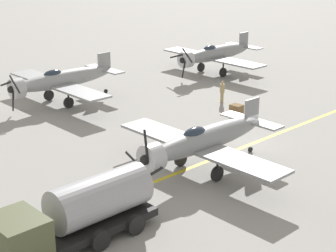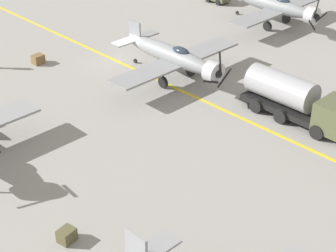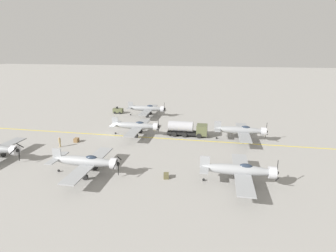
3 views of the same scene
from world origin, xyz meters
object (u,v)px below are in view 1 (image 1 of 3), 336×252
Objects in this scene: fuel_tanker at (76,214)px; supply_crate_mid_lane at (236,109)px; airplane_mid_right at (61,80)px; ground_crew_walking at (222,91)px; airplane_mid_center at (203,140)px; airplane_near_right at (215,54)px.

supply_crate_mid_lane is (7.54, -20.28, -1.13)m from fuel_tanker.
airplane_mid_right is at bearing -31.48° from fuel_tanker.
ground_crew_walking is 3.37m from supply_crate_mid_lane.
airplane_mid_center is at bearing 126.93° from ground_crew_walking.
supply_crate_mid_lane is at bearing 125.47° from airplane_near_right.
fuel_tanker reaches higher than supply_crate_mid_lane.
ground_crew_walking is at bearing -124.76° from airplane_mid_right.
airplane_mid_right is 17.85m from airplane_mid_center.
airplane_mid_right is 22.81m from fuel_tanker.
airplane_mid_right is (1.76, 16.94, -0.00)m from airplane_near_right.
fuel_tanker is 8.70× the size of supply_crate_mid_lane.
airplane_mid_center reaches higher than airplane_mid_right.
supply_crate_mid_lane is at bearing -75.69° from airplane_mid_center.
ground_crew_walking is (10.46, -21.86, -0.51)m from fuel_tanker.
airplane_mid_center is 1.50× the size of fuel_tanker.
supply_crate_mid_lane is (-2.92, 1.57, -0.62)m from ground_crew_walking.
supply_crate_mid_lane is at bearing -69.61° from fuel_tanker.
airplane_mid_right is at bearing 47.87° from ground_crew_walking.
ground_crew_walking is (8.77, -11.67, -1.01)m from airplane_mid_center.
airplane_mid_center is 10.34m from fuel_tanker.
airplane_mid_center is 14.63m from ground_crew_walking.
fuel_tanker is (-19.45, 11.91, -0.50)m from airplane_mid_right.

